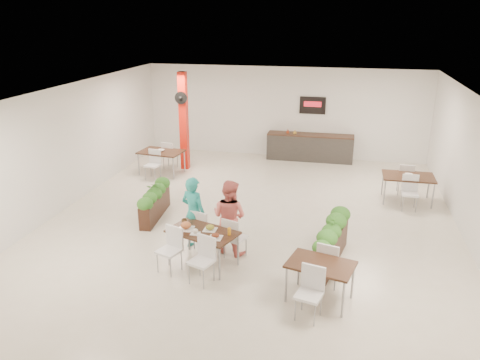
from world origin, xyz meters
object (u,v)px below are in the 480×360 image
object	(u,v)px
diner_woman	(229,217)
planter_right	(331,240)
side_table_a	(161,154)
main_table	(202,236)
diner_man	(194,213)
red_column	(184,120)
service_counter	(310,147)
side_table_c	(320,270)
side_table_b	(408,179)
planter_left	(155,199)

from	to	relation	value
diner_woman	planter_right	size ratio (longest dim) A/B	0.84
side_table_a	planter_right	bearing A→B (deg)	-33.32
main_table	diner_man	distance (m)	0.78
red_column	service_counter	xyz separation A→B (m)	(4.00, 1.86, -1.15)
service_counter	diner_woman	world-z (taller)	service_counter
side_table_c	planter_right	bearing A→B (deg)	98.81
service_counter	planter_right	size ratio (longest dim) A/B	1.53
side_table_b	diner_woman	bearing A→B (deg)	-136.44
side_table_b	service_counter	bearing A→B (deg)	131.22
diner_man	service_counter	bearing A→B (deg)	-85.60
service_counter	red_column	bearing A→B (deg)	-155.00
service_counter	side_table_c	bearing A→B (deg)	-84.20
side_table_a	side_table_c	bearing A→B (deg)	-41.68
main_table	side_table_a	world-z (taller)	same
red_column	diner_woman	world-z (taller)	red_column
service_counter	side_table_b	size ratio (longest dim) A/B	1.85
diner_woman	side_table_a	distance (m)	5.81
diner_woman	side_table_c	distance (m)	2.50
diner_man	main_table	bearing A→B (deg)	140.30
side_table_c	side_table_a	bearing A→B (deg)	145.83
red_column	side_table_a	xyz separation A→B (m)	(-0.57, -0.68, -1.00)
diner_man	planter_right	xyz separation A→B (m)	(2.96, -0.00, -0.33)
planter_right	side_table_c	xyz separation A→B (m)	(-0.14, -1.44, 0.12)
red_column	side_table_a	size ratio (longest dim) A/B	1.93
planter_right	side_table_c	bearing A→B (deg)	-95.42
diner_man	side_table_b	distance (m)	6.24
red_column	planter_right	world-z (taller)	red_column
diner_man	diner_woman	bearing A→B (deg)	-160.56
diner_woman	side_table_a	size ratio (longest dim) A/B	0.99
planter_left	red_column	bearing A→B (deg)	98.00
red_column	main_table	size ratio (longest dim) A/B	1.65
side_table_b	side_table_c	distance (m)	5.72
planter_right	service_counter	bearing A→B (deg)	98.02
planter_left	service_counter	bearing A→B (deg)	59.62
diner_man	planter_left	size ratio (longest dim) A/B	0.92
diner_woman	planter_left	size ratio (longest dim) A/B	0.91
service_counter	main_table	distance (m)	8.04
service_counter	side_table_a	size ratio (longest dim) A/B	1.81
diner_woman	side_table_b	size ratio (longest dim) A/B	1.02
diner_man	side_table_b	xyz separation A→B (m)	(4.88, 3.89, -0.19)
planter_left	planter_right	bearing A→B (deg)	-17.16
red_column	side_table_b	distance (m)	7.16
side_table_b	diner_man	bearing A→B (deg)	-141.51
main_table	side_table_b	bearing A→B (deg)	45.31
service_counter	planter_right	world-z (taller)	service_counter
diner_woman	side_table_c	xyz separation A→B (m)	(2.03, -1.45, -0.20)
diner_man	side_table_c	size ratio (longest dim) A/B	0.99
red_column	planter_left	size ratio (longest dim) A/B	1.77
planter_left	side_table_c	bearing A→B (deg)	-33.14
red_column	planter_right	size ratio (longest dim) A/B	1.63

